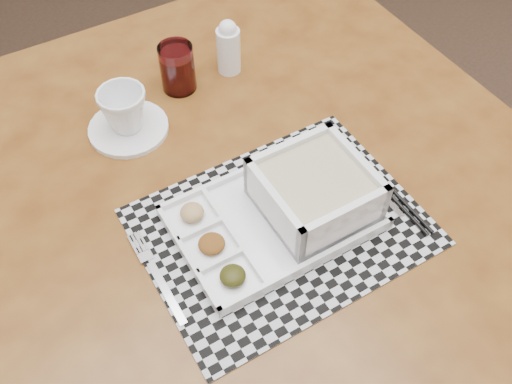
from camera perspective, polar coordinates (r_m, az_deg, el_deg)
dining_table at (r=1.07m, az=-1.88°, el=-1.60°), size 1.16×1.16×0.82m
placemat at (r=0.94m, az=2.55°, el=-3.49°), size 0.47×0.37×0.00m
serving_tray at (r=0.93m, az=4.49°, el=-0.88°), size 0.33×0.24×0.09m
fork at (r=0.90m, az=-10.02°, el=-8.14°), size 0.03×0.19×0.00m
spoon at (r=1.03m, az=9.68°, el=2.88°), size 0.04×0.18×0.01m
chopsticks at (r=1.01m, az=12.64°, el=0.77°), size 0.03×0.24×0.01m
saucer at (r=1.10m, az=-12.62°, el=6.24°), size 0.15×0.15×0.01m
cup at (r=1.07m, az=-13.05°, el=7.99°), size 0.09×0.09×0.08m
juice_glass at (r=1.15m, az=-7.85°, el=12.04°), size 0.07×0.07×0.10m
creamer_bottle at (r=1.18m, az=-2.77°, el=14.28°), size 0.05×0.05×0.12m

